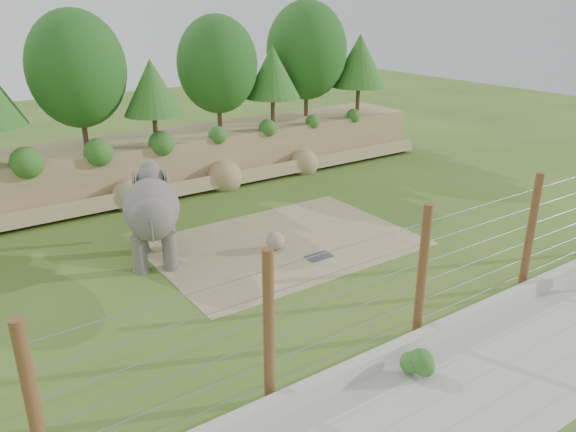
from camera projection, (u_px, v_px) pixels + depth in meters
ground at (320, 276)px, 19.55m from camera, size 90.00×90.00×0.00m
back_embankment at (177, 107)px, 28.18m from camera, size 30.00×5.52×8.77m
dirt_patch at (284, 243)px, 22.12m from camera, size 10.00×7.00×0.02m
drain_grate at (319, 256)px, 20.96m from camera, size 1.00×0.60×0.03m
elephant at (153, 219)px, 20.17m from camera, size 3.06×4.32×3.21m
stone_ball at (275, 241)px, 21.46m from camera, size 0.71×0.71×0.71m
retaining_wall at (430, 336)px, 15.62m from camera, size 26.00×0.35×0.50m
walkway at (490, 380)px, 14.17m from camera, size 26.00×4.00×0.01m
barrier_fence at (422, 273)px, 15.37m from camera, size 20.26×0.26×4.00m
walkway_shrub at (416, 364)px, 14.22m from camera, size 0.69×0.69×0.69m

